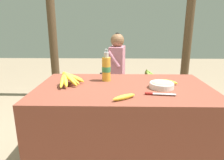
# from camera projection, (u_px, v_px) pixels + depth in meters

# --- Properties ---
(market_counter) EXTENTS (1.43, 0.85, 0.74)m
(market_counter) POSITION_uv_depth(u_px,v_px,m) (123.00, 127.00, 1.75)
(market_counter) COLOR brown
(market_counter) RESTS_ON ground_plane
(banana_bunch_ripe) EXTENTS (0.20, 0.31, 0.13)m
(banana_bunch_ripe) POSITION_uv_depth(u_px,v_px,m) (69.00, 78.00, 1.68)
(banana_bunch_ripe) COLOR #4C381E
(banana_bunch_ripe) RESTS_ON market_counter
(serving_bowl) EXTENTS (0.20, 0.20, 0.05)m
(serving_bowl) POSITION_uv_depth(u_px,v_px,m) (162.00, 85.00, 1.60)
(serving_bowl) COLOR white
(serving_bowl) RESTS_ON market_counter
(water_bottle) EXTENTS (0.08, 0.08, 0.29)m
(water_bottle) POSITION_uv_depth(u_px,v_px,m) (106.00, 68.00, 1.79)
(water_bottle) COLOR gold
(water_bottle) RESTS_ON market_counter
(loose_banana_front) EXTENTS (0.17, 0.13, 0.03)m
(loose_banana_front) POSITION_uv_depth(u_px,v_px,m) (124.00, 97.00, 1.36)
(loose_banana_front) COLOR gold
(loose_banana_front) RESTS_ON market_counter
(loose_banana_side) EXTENTS (0.16, 0.14, 0.03)m
(loose_banana_side) POSITION_uv_depth(u_px,v_px,m) (168.00, 82.00, 1.72)
(loose_banana_side) COLOR gold
(loose_banana_side) RESTS_ON market_counter
(knife) EXTENTS (0.22, 0.05, 0.02)m
(knife) POSITION_uv_depth(u_px,v_px,m) (156.00, 94.00, 1.44)
(knife) COLOR #BCBCC1
(knife) RESTS_ON market_counter
(wooden_bench) EXTENTS (1.49, 0.32, 0.45)m
(wooden_bench) POSITION_uv_depth(u_px,v_px,m) (120.00, 82.00, 3.10)
(wooden_bench) COLOR brown
(wooden_bench) RESTS_ON ground_plane
(seated_vendor) EXTENTS (0.44, 0.41, 1.13)m
(seated_vendor) POSITION_uv_depth(u_px,v_px,m) (114.00, 65.00, 3.00)
(seated_vendor) COLOR #232328
(seated_vendor) RESTS_ON ground_plane
(banana_bunch_green) EXTENTS (0.17, 0.30, 0.14)m
(banana_bunch_green) POSITION_uv_depth(u_px,v_px,m) (149.00, 74.00, 3.05)
(banana_bunch_green) COLOR #4C381E
(banana_bunch_green) RESTS_ON wooden_bench
(support_post_near) EXTENTS (0.14, 0.14, 2.65)m
(support_post_near) POSITION_uv_depth(u_px,v_px,m) (52.00, 19.00, 3.28)
(support_post_near) COLOR #4C3823
(support_post_near) RESTS_ON ground_plane
(support_post_far) EXTENTS (0.14, 0.14, 2.65)m
(support_post_far) POSITION_uv_depth(u_px,v_px,m) (190.00, 19.00, 3.23)
(support_post_far) COLOR #4C3823
(support_post_far) RESTS_ON ground_plane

